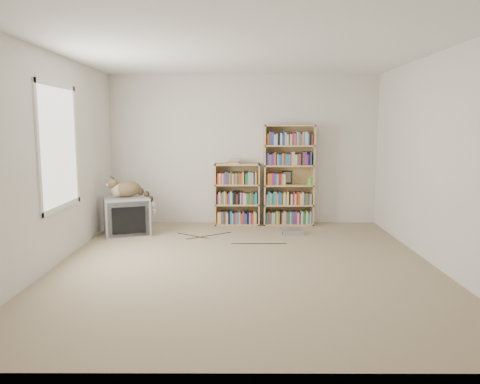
{
  "coord_description": "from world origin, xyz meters",
  "views": [
    {
      "loc": [
        -0.04,
        -5.43,
        1.63
      ],
      "look_at": [
        -0.06,
        1.0,
        0.74
      ],
      "focal_mm": 35.0,
      "sensor_mm": 36.0,
      "label": 1
    }
  ],
  "objects_px": {
    "crt_tv": "(127,216)",
    "bookcase_tall": "(289,177)",
    "dvd_player": "(292,232)",
    "cat": "(130,191)",
    "bookcase_short": "(237,196)"
  },
  "relations": [
    {
      "from": "cat",
      "to": "bookcase_tall",
      "type": "bearing_deg",
      "value": -17.38
    },
    {
      "from": "crt_tv",
      "to": "dvd_player",
      "type": "height_order",
      "value": "crt_tv"
    },
    {
      "from": "cat",
      "to": "dvd_player",
      "type": "relative_size",
      "value": 2.28
    },
    {
      "from": "crt_tv",
      "to": "bookcase_short",
      "type": "distance_m",
      "value": 1.86
    },
    {
      "from": "crt_tv",
      "to": "bookcase_short",
      "type": "relative_size",
      "value": 0.79
    },
    {
      "from": "cat",
      "to": "bookcase_tall",
      "type": "relative_size",
      "value": 0.46
    },
    {
      "from": "cat",
      "to": "dvd_player",
      "type": "height_order",
      "value": "cat"
    },
    {
      "from": "bookcase_tall",
      "to": "dvd_player",
      "type": "relative_size",
      "value": 4.96
    },
    {
      "from": "cat",
      "to": "bookcase_tall",
      "type": "distance_m",
      "value": 2.6
    },
    {
      "from": "crt_tv",
      "to": "bookcase_tall",
      "type": "bearing_deg",
      "value": -3.18
    },
    {
      "from": "bookcase_tall",
      "to": "crt_tv",
      "type": "bearing_deg",
      "value": -163.63
    },
    {
      "from": "cat",
      "to": "bookcase_tall",
      "type": "xyz_separation_m",
      "value": [
        2.5,
        0.7,
        0.14
      ]
    },
    {
      "from": "bookcase_short",
      "to": "dvd_player",
      "type": "height_order",
      "value": "bookcase_short"
    },
    {
      "from": "bookcase_tall",
      "to": "bookcase_short",
      "type": "distance_m",
      "value": 0.92
    },
    {
      "from": "crt_tv",
      "to": "dvd_player",
      "type": "distance_m",
      "value": 2.55
    }
  ]
}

